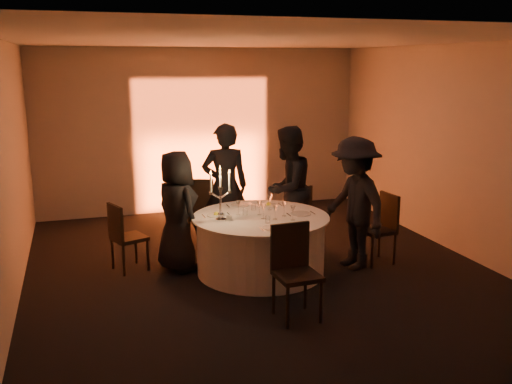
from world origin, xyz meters
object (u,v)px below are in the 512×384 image
object	(u,v)px
chair_left	(124,234)
guest_back_right	(287,189)
guest_left	(177,211)
candelabra	(220,202)
chair_right	(382,224)
chair_front	(294,265)
guest_back_left	(225,186)
guest_right	(355,203)
chair_back_right	(299,211)
coffee_cup	(229,218)
chair_back_left	(199,207)
banquet_table	(261,244)

from	to	relation	value
chair_left	guest_back_right	xyz separation A→B (m)	(2.40, 0.23, 0.40)
guest_left	candelabra	size ratio (longest dim) A/B	2.28
chair_right	chair_front	xyz separation A→B (m)	(-1.79, -1.25, 0.03)
guest_back_left	guest_right	xyz separation A→B (m)	(1.43, -1.36, -0.05)
chair_back_right	guest_right	distance (m)	1.36
candelabra	chair_right	bearing A→B (deg)	-2.23
chair_back_right	chair_front	distance (m)	2.68
coffee_cup	chair_back_left	bearing A→B (deg)	93.20
chair_left	chair_back_left	world-z (taller)	chair_back_left
chair_left	chair_front	size ratio (longest dim) A/B	0.90
guest_right	coffee_cup	bearing A→B (deg)	-103.50
chair_front	guest_right	world-z (taller)	guest_right
chair_back_left	guest_back_right	distance (m)	1.36
chair_back_right	coffee_cup	world-z (taller)	chair_back_right
chair_back_right	chair_right	world-z (taller)	chair_right
chair_back_right	guest_left	xyz separation A→B (m)	(-2.01, -0.64, 0.32)
guest_back_right	chair_right	bearing A→B (deg)	97.59
chair_front	candelabra	distance (m)	1.48
guest_left	guest_right	xyz separation A→B (m)	(2.28, -0.64, 0.08)
guest_back_right	banquet_table	bearing A→B (deg)	10.50
chair_front	guest_back_right	world-z (taller)	guest_back_right
guest_left	chair_back_right	bearing A→B (deg)	-95.51
coffee_cup	guest_back_right	bearing A→B (deg)	38.12
banquet_table	guest_back_left	distance (m)	1.30
chair_back_left	guest_back_right	xyz separation A→B (m)	(1.21, -0.54, 0.32)
chair_back_left	guest_right	bearing A→B (deg)	157.64
chair_front	guest_left	world-z (taller)	guest_left
guest_right	banquet_table	bearing A→B (deg)	-107.96
chair_back_right	guest_right	size ratio (longest dim) A/B	0.49
chair_front	guest_left	size ratio (longest dim) A/B	0.64
guest_left	chair_right	bearing A→B (deg)	-124.90
chair_back_left	chair_back_right	bearing A→B (deg)	-171.97
guest_back_right	candelabra	xyz separation A→B (m)	(-1.23, -0.87, 0.10)
guest_back_right	coffee_cup	world-z (taller)	guest_back_right
chair_right	chair_front	distance (m)	2.19
banquet_table	coffee_cup	world-z (taller)	coffee_cup
chair_left	chair_right	world-z (taller)	chair_right
chair_front	guest_right	distance (m)	1.81
banquet_table	coffee_cup	bearing A→B (deg)	-171.84
guest_left	guest_back_left	distance (m)	1.13
guest_left	chair_back_left	bearing A→B (deg)	-51.28
guest_right	candelabra	bearing A→B (deg)	-103.80
chair_right	guest_left	xyz separation A→B (m)	(-2.74, 0.57, 0.26)
chair_right	guest_right	distance (m)	0.58
coffee_cup	chair_left	bearing A→B (deg)	152.83
chair_right	coffee_cup	xyz separation A→B (m)	(-2.17, 0.07, 0.25)
candelabra	chair_back_left	bearing A→B (deg)	89.00
chair_front	candelabra	size ratio (longest dim) A/B	1.45
banquet_table	guest_back_right	xyz separation A→B (m)	(0.68, 0.82, 0.54)
chair_left	guest_right	xyz separation A→B (m)	(2.97, -0.79, 0.37)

